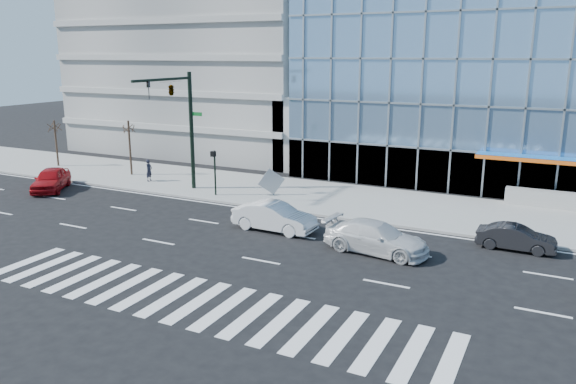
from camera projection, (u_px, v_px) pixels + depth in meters
name	position (u px, v px, depth m)	size (l,w,h in m)	color
ground	(298.00, 236.00, 29.49)	(160.00, 160.00, 0.00)	black
sidewalk	(351.00, 200.00, 36.42)	(120.00, 8.00, 0.15)	gray
parking_garage	(233.00, 47.00, 58.33)	(24.00, 24.00, 20.00)	gray
ramp_block	(326.00, 131.00, 47.00)	(6.00, 8.00, 6.00)	gray
traffic_signal	(177.00, 103.00, 36.75)	(1.14, 5.74, 8.00)	black
ped_signal_post	(214.00, 166.00, 36.96)	(0.30, 0.33, 3.00)	black
street_tree_near	(129.00, 128.00, 42.91)	(1.10, 1.10, 4.23)	#332319
street_tree_far	(55.00, 127.00, 46.46)	(1.10, 1.10, 3.87)	#332319
white_suv	(376.00, 237.00, 26.96)	(2.09, 5.14, 1.49)	silver
white_sedan	(274.00, 217.00, 30.31)	(1.62, 4.64, 1.53)	silver
dark_sedan	(516.00, 238.00, 27.35)	(1.29, 3.70, 1.22)	black
red_sedan	(51.00, 179.00, 39.20)	(1.86, 4.61, 1.57)	#A20C11
pedestrian	(149.00, 170.00, 41.37)	(0.59, 0.39, 1.61)	black
tilted_panel	(271.00, 182.00, 37.31)	(1.30, 0.06, 1.30)	#ABABAB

